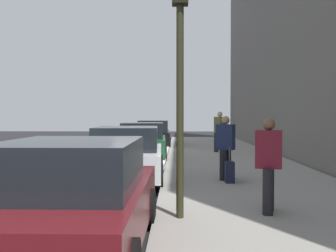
% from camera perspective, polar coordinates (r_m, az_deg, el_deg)
% --- Properties ---
extents(ground_plane, '(56.00, 56.00, 0.00)m').
position_cam_1_polar(ground_plane, '(17.09, -3.41, -4.58)').
color(ground_plane, black).
extents(sidewalk, '(28.00, 4.60, 0.15)m').
position_cam_1_polar(sidewalk, '(17.14, 7.69, -4.32)').
color(sidewalk, gray).
rests_on(sidewalk, ground).
extents(lane_stripe_centre, '(28.00, 0.14, 0.01)m').
position_cam_1_polar(lane_stripe_centre, '(17.64, -13.85, -4.41)').
color(lane_stripe_centre, gold).
rests_on(lane_stripe_centre, ground).
extents(snow_bank_curb, '(8.31, 0.56, 0.22)m').
position_cam_1_polar(snow_bank_curb, '(17.75, -0.96, -3.99)').
color(snow_bank_curb, white).
rests_on(snow_bank_curb, ground).
extents(parked_car_maroon, '(4.26, 1.92, 1.51)m').
position_cam_1_polar(parked_car_maroon, '(5.45, -12.88, -9.83)').
color(parked_car_maroon, black).
rests_on(parked_car_maroon, ground).
extents(parked_car_white, '(4.20, 2.02, 1.51)m').
position_cam_1_polar(parked_car_white, '(11.06, -5.64, -4.01)').
color(parked_car_white, black).
rests_on(parked_car_white, ground).
extents(parked_car_green, '(4.17, 2.00, 1.51)m').
position_cam_1_polar(parked_car_green, '(16.59, -3.49, -2.14)').
color(parked_car_green, black).
rests_on(parked_car_green, ground).
extents(parked_car_black, '(4.81, 2.01, 1.51)m').
position_cam_1_polar(parked_car_black, '(23.06, -2.05, -1.09)').
color(parked_car_black, black).
rests_on(parked_car_black, ground).
extents(pedestrian_navy_coat, '(0.51, 0.52, 1.65)m').
position_cam_1_polar(pedestrian_navy_coat, '(10.78, 7.97, -2.71)').
color(pedestrian_navy_coat, black).
rests_on(pedestrian_navy_coat, sidewalk).
extents(pedestrian_burgundy_coat, '(0.52, 0.50, 1.63)m').
position_cam_1_polar(pedestrian_burgundy_coat, '(7.27, 13.78, -4.90)').
color(pedestrian_burgundy_coat, black).
rests_on(pedestrian_burgundy_coat, sidewalk).
extents(pedestrian_olive_coat, '(0.58, 0.55, 1.82)m').
position_cam_1_polar(pedestrian_olive_coat, '(18.76, 7.20, -0.60)').
color(pedestrian_olive_coat, black).
rests_on(pedestrian_olive_coat, sidewalk).
extents(traffic_light_pole, '(0.35, 0.26, 4.15)m').
position_cam_1_polar(traffic_light_pole, '(6.78, 1.68, 11.26)').
color(traffic_light_pole, '#2D2D19').
rests_on(traffic_light_pole, sidewalk).
extents(rolling_suitcase, '(0.34, 0.22, 0.88)m').
position_cam_1_polar(rolling_suitcase, '(10.34, 8.53, -6.33)').
color(rolling_suitcase, '#191E38').
rests_on(rolling_suitcase, sidewalk).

